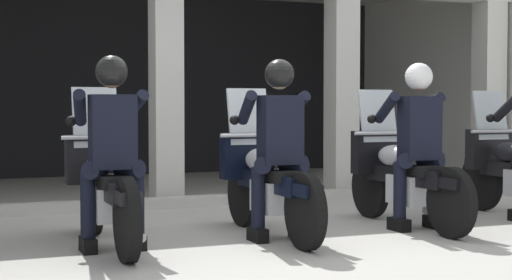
{
  "coord_description": "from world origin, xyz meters",
  "views": [
    {
      "loc": [
        -2.74,
        -6.41,
        1.18
      ],
      "look_at": [
        0.0,
        0.31,
        0.86
      ],
      "focal_mm": 54.52,
      "sensor_mm": 36.0,
      "label": 1
    }
  ],
  "objects_px": {
    "police_officer_center": "(279,133)",
    "police_officer_right": "(417,131)",
    "motorcycle_left": "(106,186)",
    "motorcycle_center": "(266,180)",
    "police_officer_left": "(112,136)",
    "motorcycle_right": "(401,175)"
  },
  "relations": [
    {
      "from": "motorcycle_left",
      "to": "police_officer_center",
      "type": "relative_size",
      "value": 1.29
    },
    {
      "from": "motorcycle_left",
      "to": "police_officer_right",
      "type": "bearing_deg",
      "value": -9.07
    },
    {
      "from": "police_officer_center",
      "to": "police_officer_right",
      "type": "height_order",
      "value": "same"
    },
    {
      "from": "motorcycle_left",
      "to": "motorcycle_right",
      "type": "relative_size",
      "value": 1.0
    },
    {
      "from": "police_officer_left",
      "to": "police_officer_center",
      "type": "relative_size",
      "value": 1.0
    },
    {
      "from": "motorcycle_center",
      "to": "police_officer_right",
      "type": "height_order",
      "value": "police_officer_right"
    },
    {
      "from": "police_officer_left",
      "to": "police_officer_center",
      "type": "height_order",
      "value": "same"
    },
    {
      "from": "motorcycle_center",
      "to": "police_officer_left",
      "type": "bearing_deg",
      "value": -174.49
    },
    {
      "from": "police_officer_right",
      "to": "motorcycle_left",
      "type": "bearing_deg",
      "value": 166.82
    },
    {
      "from": "motorcycle_right",
      "to": "motorcycle_center",
      "type": "bearing_deg",
      "value": 174.01
    },
    {
      "from": "motorcycle_center",
      "to": "police_officer_right",
      "type": "bearing_deg",
      "value": -13.42
    },
    {
      "from": "motorcycle_left",
      "to": "motorcycle_center",
      "type": "distance_m",
      "value": 1.45
    },
    {
      "from": "police_officer_left",
      "to": "motorcycle_right",
      "type": "bearing_deg",
      "value": 2.07
    },
    {
      "from": "motorcycle_left",
      "to": "police_officer_center",
      "type": "distance_m",
      "value": 1.55
    },
    {
      "from": "motorcycle_center",
      "to": "police_officer_center",
      "type": "height_order",
      "value": "police_officer_center"
    },
    {
      "from": "motorcycle_left",
      "to": "police_officer_left",
      "type": "height_order",
      "value": "police_officer_left"
    },
    {
      "from": "motorcycle_right",
      "to": "motorcycle_left",
      "type": "bearing_deg",
      "value": 172.38
    },
    {
      "from": "police_officer_center",
      "to": "police_officer_right",
      "type": "distance_m",
      "value": 1.45
    },
    {
      "from": "motorcycle_center",
      "to": "police_officer_right",
      "type": "relative_size",
      "value": 1.29
    },
    {
      "from": "motorcycle_left",
      "to": "police_officer_right",
      "type": "height_order",
      "value": "police_officer_right"
    },
    {
      "from": "police_officer_left",
      "to": "motorcycle_center",
      "type": "relative_size",
      "value": 0.78
    },
    {
      "from": "motorcycle_left",
      "to": "police_officer_left",
      "type": "distance_m",
      "value": 0.52
    }
  ]
}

